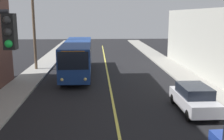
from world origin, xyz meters
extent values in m
cube|color=gray|center=(7.25, 10.00, 0.07)|extent=(2.50, 90.00, 0.15)
cube|color=#D8CC4C|center=(0.00, 15.00, 0.01)|extent=(0.16, 60.00, 0.01)
cube|color=black|center=(8.54, 17.12, 1.60)|extent=(0.06, 16.96, 1.30)
cube|color=navy|center=(-2.93, 19.84, 1.83)|extent=(2.71, 12.03, 2.75)
cube|color=black|center=(-2.85, 13.86, 2.35)|extent=(2.35, 0.11, 1.40)
cube|color=black|center=(-3.01, 25.82, 2.45)|extent=(2.30, 0.11, 1.10)
cube|color=black|center=(-4.19, 19.83, 2.35)|extent=(0.20, 10.20, 1.10)
cube|color=black|center=(-1.68, 19.86, 2.35)|extent=(0.20, 10.20, 1.10)
cube|color=orange|center=(-2.85, 13.87, 2.95)|extent=(1.79, 0.08, 0.30)
sphere|color=#F9D872|center=(-3.74, 13.81, 0.90)|extent=(0.24, 0.24, 0.24)
sphere|color=#F9D872|center=(-1.96, 13.84, 0.90)|extent=(0.24, 0.24, 0.24)
cylinder|color=black|center=(-4.00, 15.63, 0.50)|extent=(0.31, 1.00, 1.00)
cylinder|color=black|center=(-1.75, 15.66, 0.50)|extent=(0.31, 1.00, 1.00)
cylinder|color=black|center=(-4.11, 23.33, 0.50)|extent=(0.31, 1.00, 1.00)
cylinder|color=black|center=(-1.86, 23.36, 0.50)|extent=(0.31, 1.00, 1.00)
cube|color=#B7B7BC|center=(4.78, 8.84, 0.67)|extent=(1.81, 4.41, 0.70)
cube|color=black|center=(4.78, 8.84, 1.32)|extent=(1.63, 2.47, 0.60)
cylinder|color=black|center=(3.98, 7.34, 0.32)|extent=(0.22, 0.64, 0.64)
cylinder|color=black|center=(5.58, 7.34, 0.32)|extent=(0.22, 0.64, 0.64)
cylinder|color=black|center=(3.97, 10.34, 0.32)|extent=(0.22, 0.64, 0.64)
cylinder|color=black|center=(5.57, 10.34, 0.32)|extent=(0.22, 0.64, 0.64)
cylinder|color=brown|center=(-7.51, 22.06, 4.68)|extent=(0.28, 0.28, 9.06)
cube|color=black|center=(-3.45, 1.28, 5.30)|extent=(0.32, 0.36, 1.00)
sphere|color=#2D2D2D|center=(-3.45, 1.09, 5.62)|extent=(0.22, 0.22, 0.22)
sphere|color=#2D2D2D|center=(-3.45, 1.09, 5.30)|extent=(0.22, 0.22, 0.22)
sphere|color=green|center=(-3.45, 1.09, 4.98)|extent=(0.22, 0.22, 0.22)
camera|label=1|loc=(-1.03, -6.43, 5.75)|focal=43.20mm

